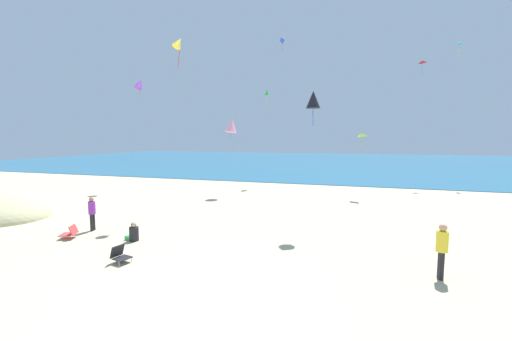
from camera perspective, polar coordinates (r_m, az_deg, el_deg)
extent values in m
plane|color=#C6B58C|center=(18.46, 3.82, -7.53)|extent=(120.00, 120.00, 0.00)
cube|color=#236084|center=(59.42, 13.08, 1.58)|extent=(120.00, 60.00, 0.05)
cube|color=#D13D3D|center=(16.03, -30.60, -9.76)|extent=(0.69, 0.73, 0.03)
cube|color=#D13D3D|center=(15.88, -29.74, -9.15)|extent=(0.39, 0.60, 0.39)
cylinder|color=#B7B7BC|center=(15.87, -31.53, -10.29)|extent=(0.02, 0.02, 0.18)
cylinder|color=#B7B7BC|center=(16.37, -30.65, -9.76)|extent=(0.02, 0.02, 0.18)
cube|color=black|center=(12.19, -22.69, -14.20)|extent=(0.55, 0.59, 0.03)
cube|color=black|center=(12.31, -23.47, -13.01)|extent=(0.27, 0.53, 0.42)
cylinder|color=#B7B7BC|center=(12.27, -21.30, -14.46)|extent=(0.02, 0.02, 0.18)
cylinder|color=#B7B7BC|center=(11.97, -23.22, -15.04)|extent=(0.02, 0.02, 0.18)
cylinder|color=black|center=(14.45, -20.91, -10.50)|extent=(0.47, 0.47, 0.58)
sphere|color=tan|center=(14.35, -20.97, -8.98)|extent=(0.23, 0.23, 0.23)
cube|color=green|center=(14.69, -21.42, -11.09)|extent=(0.49, 0.40, 0.17)
cylinder|color=black|center=(16.79, -26.96, -8.14)|extent=(0.14, 0.14, 0.78)
cylinder|color=black|center=(16.64, -27.24, -8.28)|extent=(0.14, 0.14, 0.78)
cylinder|color=purple|center=(16.57, -27.21, -5.92)|extent=(0.39, 0.39, 0.58)
sphere|color=#A87A5B|center=(16.50, -27.27, -4.60)|extent=(0.21, 0.21, 0.21)
cylinder|color=black|center=(11.64, 29.97, -14.22)|extent=(0.15, 0.15, 0.85)
cylinder|color=black|center=(11.46, 30.15, -14.53)|extent=(0.15, 0.15, 0.85)
cylinder|color=yellow|center=(11.32, 30.25, -10.83)|extent=(0.35, 0.35, 0.64)
sphere|color=tan|center=(11.21, 30.36, -8.76)|extent=(0.23, 0.23, 0.23)
cone|color=black|center=(15.23, 10.16, 12.34)|extent=(0.87, 0.87, 0.79)
cylinder|color=blue|center=(15.16, 10.11, 9.47)|extent=(0.06, 0.05, 0.87)
cone|color=yellow|center=(19.18, -13.63, 21.28)|extent=(0.79, 0.87, 0.76)
cylinder|color=red|center=(18.98, -13.57, 18.97)|extent=(0.12, 0.17, 1.10)
cone|color=purple|center=(29.35, -20.03, 14.31)|extent=(0.96, 1.12, 1.00)
cylinder|color=#DB3DA8|center=(29.26, -19.98, 13.09)|extent=(0.06, 0.09, 0.61)
cone|color=pink|center=(24.05, -4.37, 8.02)|extent=(1.27, 1.31, 1.14)
cylinder|color=#1EADAD|center=(24.03, -4.36, 5.64)|extent=(0.17, 0.22, 1.14)
cube|color=blue|center=(33.80, 4.69, 22.13)|extent=(0.59, 0.35, 0.63)
cylinder|color=purple|center=(33.63, 4.68, 21.10)|extent=(0.04, 0.05, 0.80)
pyramid|color=#99DB33|center=(24.20, 18.35, 6.08)|extent=(0.86, 0.87, 0.34)
cylinder|color=orange|center=(24.22, 18.34, 4.33)|extent=(0.06, 0.06, 0.53)
pyramid|color=red|center=(33.95, 27.50, 16.81)|extent=(0.74, 0.70, 0.38)
cylinder|color=#1EADAD|center=(33.85, 27.47, 15.51)|extent=(0.06, 0.07, 0.77)
cone|color=green|center=(29.65, 1.97, 13.75)|extent=(0.58, 0.58, 0.50)
cylinder|color=#99DB33|center=(29.55, 1.97, 12.21)|extent=(0.06, 0.06, 1.19)
pyramid|color=#1EADAD|center=(37.23, 32.50, 18.62)|extent=(0.38, 0.50, 0.17)
cylinder|color=yellow|center=(37.04, 32.43, 17.39)|extent=(0.03, 0.03, 1.01)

